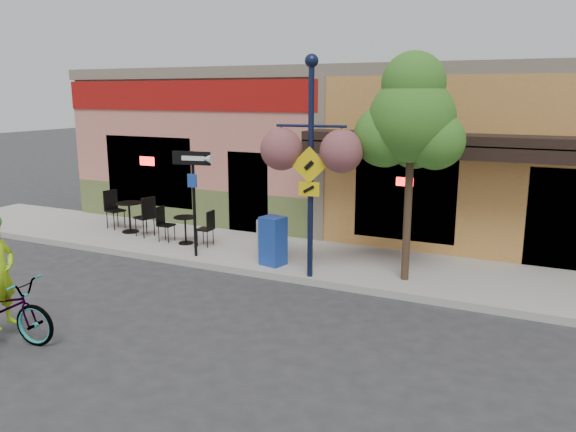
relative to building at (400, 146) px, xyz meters
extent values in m
plane|color=#2D2D30|center=(0.00, -7.50, -2.25)|extent=(90.00, 90.00, 0.00)
cube|color=#9E9B93|center=(0.00, -5.50, -2.17)|extent=(24.00, 3.00, 0.15)
cube|color=#A8A59E|center=(0.00, -6.95, -2.17)|extent=(24.00, 0.12, 0.15)
imported|color=#9B260E|center=(-3.31, -11.42, -1.73)|extent=(2.05, 0.96, 1.04)
imported|color=#B5F619|center=(-3.26, -11.42, -1.40)|extent=(0.49, 0.67, 1.69)
camera|label=1|loc=(4.28, -16.93, 1.56)|focal=35.00mm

